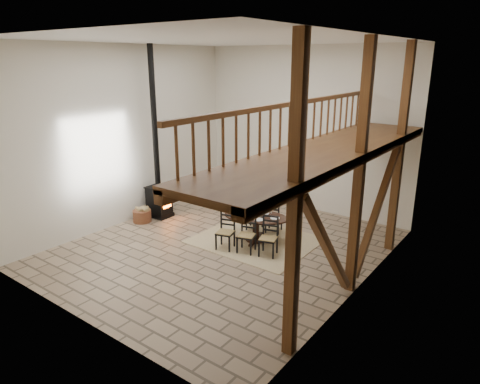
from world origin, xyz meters
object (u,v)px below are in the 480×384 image
Objects in this scene: dining_table at (255,228)px; log_basket at (142,215)px; wood_stove at (158,181)px; log_stack at (159,205)px.

dining_table is 4.04× the size of log_basket.
log_basket is (-0.07, -0.64, -0.92)m from wood_stove.
wood_stove reaches higher than log_basket.
dining_table reaches higher than log_basket.
dining_table is at bearing 11.97° from log_basket.
log_stack is (-0.17, 0.85, 0.05)m from log_basket.
log_stack is (-0.23, 0.21, -0.87)m from wood_stove.
wood_stove is 0.92m from log_stack.
log_basket is at bearing 175.50° from dining_table.
log_basket is 0.87m from log_stack.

